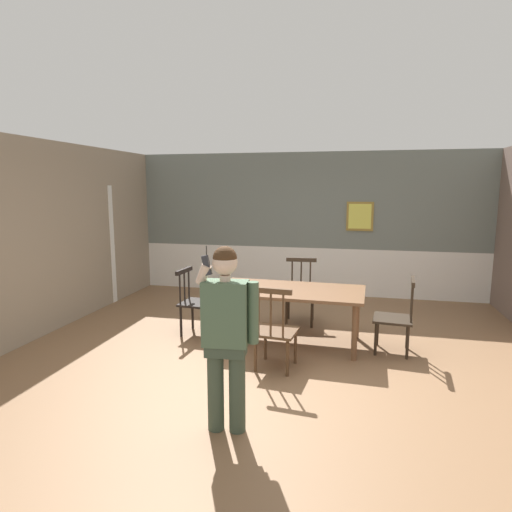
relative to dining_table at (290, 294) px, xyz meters
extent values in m
plane|color=#846042|center=(-0.09, -0.52, -0.66)|extent=(7.44, 7.44, 0.00)
cube|color=slate|center=(-0.09, 2.80, 1.16)|extent=(6.76, 0.12, 1.82)
cube|color=white|center=(-0.09, 2.81, -0.21)|extent=(6.76, 0.14, 0.91)
cube|color=white|center=(-0.09, 2.78, 0.25)|extent=(6.76, 0.05, 0.06)
cube|color=olive|center=(0.90, 2.73, 0.87)|extent=(0.49, 0.03, 0.54)
cube|color=#E2DF56|center=(0.90, 2.71, 0.87)|extent=(0.41, 0.01, 0.46)
cube|color=gray|center=(-3.47, -0.52, 0.70)|extent=(0.12, 6.64, 2.73)
cube|color=white|center=(-3.43, 1.35, 0.39)|extent=(0.06, 0.12, 2.10)
cube|color=brown|center=(0.00, 0.00, 0.06)|extent=(1.97, 1.07, 0.04)
cylinder|color=brown|center=(-0.88, -0.37, -0.31)|extent=(0.07, 0.07, 0.70)
cylinder|color=brown|center=(0.85, -0.43, -0.31)|extent=(0.07, 0.07, 0.70)
cylinder|color=brown|center=(-0.85, 0.43, -0.31)|extent=(0.07, 0.07, 0.70)
cylinder|color=brown|center=(0.88, 0.37, -0.31)|extent=(0.07, 0.07, 0.70)
cube|color=#513823|center=(-0.03, -0.85, -0.23)|extent=(0.51, 0.51, 0.03)
cube|color=#513823|center=(-0.05, -1.06, 0.30)|extent=(0.47, 0.09, 0.06)
cylinder|color=#513823|center=(-0.19, -1.05, 0.06)|extent=(0.02, 0.02, 0.54)
cylinder|color=#513823|center=(-0.05, -1.06, 0.06)|extent=(0.02, 0.02, 0.54)
cylinder|color=#513823|center=(0.08, -1.08, 0.06)|extent=(0.02, 0.02, 0.54)
cylinder|color=#513823|center=(-0.20, -0.65, -0.45)|extent=(0.04, 0.04, 0.42)
cylinder|color=#513823|center=(0.17, -0.68, -0.45)|extent=(0.04, 0.04, 0.42)
cylinder|color=#513823|center=(-0.24, -1.02, -0.45)|extent=(0.04, 0.04, 0.42)
cylinder|color=#513823|center=(0.13, -1.06, -0.45)|extent=(0.04, 0.04, 0.42)
cube|color=#2D2319|center=(0.03, 0.85, -0.22)|extent=(0.50, 0.50, 0.03)
cube|color=#2D2319|center=(0.02, 1.07, 0.29)|extent=(0.47, 0.07, 0.06)
cylinder|color=#2D2319|center=(0.16, 1.07, 0.06)|extent=(0.02, 0.02, 0.53)
cylinder|color=#2D2319|center=(0.02, 1.07, 0.06)|extent=(0.02, 0.02, 0.53)
cylinder|color=#2D2319|center=(-0.12, 1.06, 0.06)|extent=(0.02, 0.02, 0.53)
cylinder|color=#2D2319|center=(0.23, 0.67, -0.45)|extent=(0.04, 0.04, 0.43)
cylinder|color=#2D2319|center=(-0.14, 0.65, -0.45)|extent=(0.04, 0.04, 0.43)
cylinder|color=#2D2319|center=(0.21, 1.05, -0.45)|extent=(0.04, 0.04, 0.43)
cylinder|color=#2D2319|center=(-0.17, 1.03, -0.45)|extent=(0.04, 0.04, 0.43)
cube|color=black|center=(-1.31, 0.05, -0.21)|extent=(0.49, 0.49, 0.03)
cube|color=black|center=(-1.52, 0.07, 0.24)|extent=(0.08, 0.46, 0.06)
cylinder|color=black|center=(-1.51, 0.20, 0.04)|extent=(0.02, 0.02, 0.47)
cylinder|color=black|center=(-1.52, 0.07, 0.04)|extent=(0.02, 0.02, 0.47)
cylinder|color=black|center=(-1.53, -0.07, 0.04)|extent=(0.02, 0.02, 0.47)
cylinder|color=black|center=(-1.12, 0.21, -0.44)|extent=(0.04, 0.04, 0.43)
cylinder|color=black|center=(-1.15, -0.15, -0.44)|extent=(0.04, 0.04, 0.43)
cylinder|color=black|center=(-1.48, 0.25, -0.44)|extent=(0.04, 0.04, 0.43)
cylinder|color=black|center=(-1.51, -0.11, -0.44)|extent=(0.04, 0.04, 0.43)
cube|color=#2D2319|center=(1.31, -0.05, -0.23)|extent=(0.51, 0.51, 0.03)
cube|color=#2D2319|center=(1.53, -0.07, 0.27)|extent=(0.09, 0.47, 0.06)
cylinder|color=#2D2319|center=(1.51, -0.21, 0.04)|extent=(0.02, 0.02, 0.51)
cylinder|color=#2D2319|center=(1.53, -0.07, 0.04)|extent=(0.02, 0.02, 0.51)
cylinder|color=#2D2319|center=(1.54, 0.07, 0.04)|extent=(0.02, 0.02, 0.51)
cylinder|color=#2D2319|center=(1.11, -0.22, -0.45)|extent=(0.04, 0.04, 0.42)
cylinder|color=#2D2319|center=(1.15, 0.15, -0.45)|extent=(0.04, 0.04, 0.42)
cylinder|color=#2D2319|center=(1.48, -0.25, -0.45)|extent=(0.04, 0.04, 0.42)
cylinder|color=#2D2319|center=(1.52, 0.12, -0.45)|extent=(0.04, 0.04, 0.42)
cylinder|color=#3A493A|center=(-0.12, -2.22, -0.28)|extent=(0.14, 0.14, 0.77)
cylinder|color=#3A493A|center=(-0.30, -2.23, -0.28)|extent=(0.14, 0.14, 0.77)
cube|color=#3A493A|center=(-0.21, -2.22, 0.08)|extent=(0.35, 0.21, 0.12)
cube|color=#4C664C|center=(-0.21, -2.22, 0.38)|extent=(0.39, 0.24, 0.54)
cylinder|color=#4C664C|center=(0.02, -2.20, 0.39)|extent=(0.09, 0.09, 0.52)
cylinder|color=beige|center=(-0.39, -2.25, 0.71)|extent=(0.16, 0.13, 0.19)
cylinder|color=beige|center=(-0.21, -2.22, 0.67)|extent=(0.09, 0.09, 0.05)
sphere|color=beige|center=(-0.21, -2.22, 0.80)|extent=(0.21, 0.21, 0.21)
sphere|color=#472D19|center=(-0.21, -2.22, 0.84)|extent=(0.20, 0.20, 0.20)
cube|color=#2D2D33|center=(-0.35, -2.27, 0.78)|extent=(0.09, 0.04, 0.17)
cylinder|color=black|center=(-0.35, -2.27, 0.90)|extent=(0.01, 0.01, 0.08)
camera|label=1|loc=(0.80, -5.51, 1.40)|focal=30.17mm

